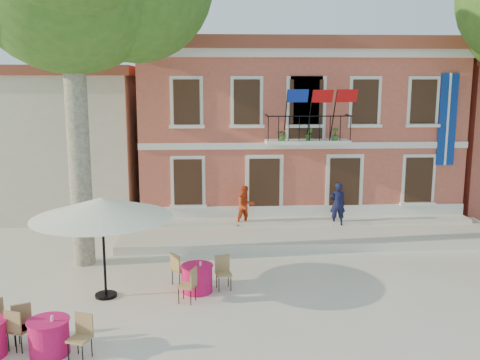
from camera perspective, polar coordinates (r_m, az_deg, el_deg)
name	(u,v)px	position (r m, az deg, el deg)	size (l,w,h in m)	color
ground	(270,283)	(15.81, 3.20, -10.90)	(90.00, 90.00, 0.00)	beige
main_building	(291,125)	(24.98, 5.43, 5.82)	(13.50, 9.59, 7.50)	#C86048
neighbor_west	(46,137)	(26.95, -19.99, 4.37)	(9.40, 9.40, 6.40)	beige
terrace	(311,235)	(20.18, 7.55, -5.79)	(14.00, 3.40, 0.30)	silver
patio_umbrella	(102,208)	(14.55, -14.52, -2.90)	(3.71, 3.71, 2.75)	black
pedestrian_navy	(338,204)	(20.89, 10.37, -2.54)	(0.61, 0.40, 1.66)	#0F1233
pedestrian_orange	(245,206)	(20.46, 0.59, -2.78)	(0.76, 0.59, 1.56)	#C63D17
cafe_table_1	(49,335)	(12.53, -19.70, -15.35)	(1.95, 1.05, 0.95)	#E0155D
cafe_table_3	(197,277)	(15.07, -4.59, -10.27)	(1.77, 1.84, 0.95)	#E0155D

